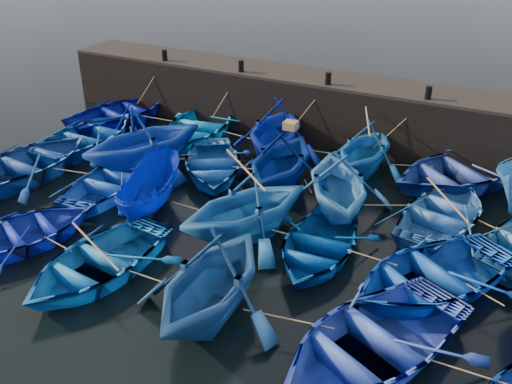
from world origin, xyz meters
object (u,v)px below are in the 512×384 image
at_px(boat_8, 212,164).
at_px(boat_13, 29,162).
at_px(wooden_crate, 291,125).
at_px(boat_0, 121,112).

bearing_deg(boat_8, boat_13, 175.75).
relative_size(boat_8, wooden_crate, 10.07).
bearing_deg(boat_13, boat_8, -146.80).
bearing_deg(boat_0, boat_8, 173.40).
relative_size(boat_0, wooden_crate, 11.47).
xyz_separation_m(boat_0, boat_13, (0.48, -5.96, 0.03)).
height_order(boat_0, wooden_crate, wooden_crate).
bearing_deg(boat_8, wooden_crate, -27.69).
distance_m(boat_0, wooden_crate, 10.16).
bearing_deg(wooden_crate, boat_0, 165.07).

